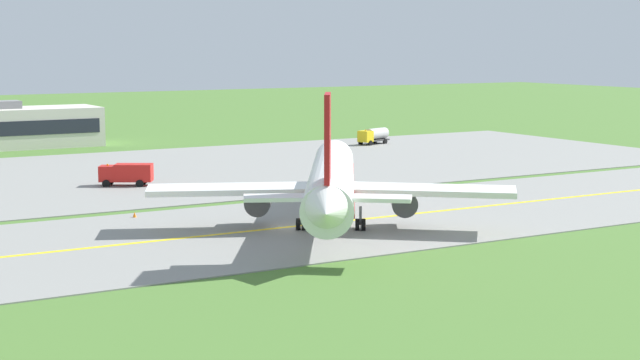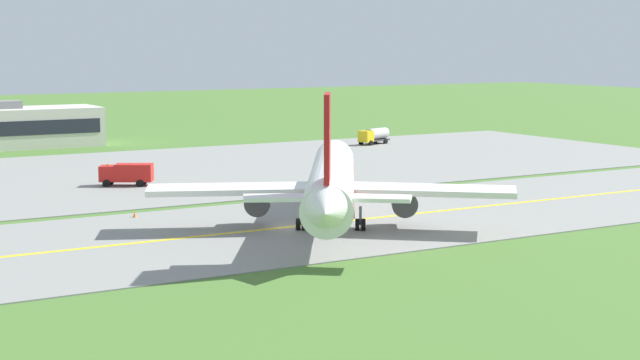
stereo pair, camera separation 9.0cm
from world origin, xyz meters
name	(u,v)px [view 2 (the right image)]	position (x,y,z in m)	size (l,w,h in m)	color
ground_plane	(285,228)	(0.00, 0.00, 0.00)	(500.00, 500.00, 0.00)	#47702D
taxiway_strip	(285,228)	(0.00, 0.00, 0.05)	(240.00, 28.00, 0.10)	gray
apron_pad	(201,169)	(10.00, 42.00, 0.05)	(140.00, 52.00, 0.10)	gray
taxiway_centreline	(285,227)	(0.00, 0.00, 0.11)	(220.00, 0.60, 0.01)	yellow
airplane_lead	(331,182)	(3.70, -1.76, 4.13)	(29.53, 35.40, 12.70)	white
service_truck_baggage	(127,173)	(-3.37, 32.31, 1.53)	(6.21, 4.81, 2.60)	red
service_truck_fuel	(374,135)	(47.40, 57.78, 1.53)	(6.34, 3.88, 2.65)	yellow
traffic_cone_near_edge	(135,215)	(-9.81, 11.72, 0.30)	(0.44, 0.44, 0.60)	orange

